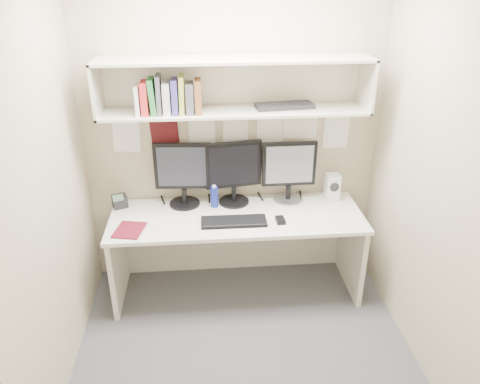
{
  "coord_description": "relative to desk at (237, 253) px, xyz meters",
  "views": [
    {
      "loc": [
        -0.25,
        -2.6,
        2.52
      ],
      "look_at": [
        0.0,
        0.35,
        1.07
      ],
      "focal_mm": 35.0,
      "sensor_mm": 36.0,
      "label": 1
    }
  ],
  "objects": [
    {
      "name": "wall_back",
      "position": [
        0.0,
        0.35,
        0.93
      ],
      "size": [
        2.4,
        0.02,
        2.6
      ],
      "primitive_type": "cube",
      "color": "tan",
      "rests_on": "ground"
    },
    {
      "name": "pinned_papers",
      "position": [
        0.0,
        0.34,
        0.88
      ],
      "size": [
        1.92,
        0.01,
        0.48
      ],
      "primitive_type": null,
      "color": "white",
      "rests_on": "wall_back"
    },
    {
      "name": "desk_phone",
      "position": [
        -0.94,
        0.21,
        0.42
      ],
      "size": [
        0.14,
        0.13,
        0.14
      ],
      "rotation": [
        0.0,
        0.0,
        0.37
      ],
      "color": "black",
      "rests_on": "desk"
    },
    {
      "name": "speaker",
      "position": [
        0.82,
        0.21,
        0.48
      ],
      "size": [
        0.11,
        0.12,
        0.22
      ],
      "rotation": [
        0.0,
        0.0,
        -0.01
      ],
      "color": "silver",
      "rests_on": "desk"
    },
    {
      "name": "hutch_tray",
      "position": [
        0.38,
        0.17,
        1.19
      ],
      "size": [
        0.45,
        0.21,
        0.03
      ],
      "primitive_type": "cube",
      "rotation": [
        0.0,
        0.0,
        0.11
      ],
      "color": "black",
      "rests_on": "overhead_hutch"
    },
    {
      "name": "wall_front",
      "position": [
        0.0,
        -1.65,
        0.93
      ],
      "size": [
        2.4,
        0.02,
        2.6
      ],
      "primitive_type": "cube",
      "color": "tan",
      "rests_on": "ground"
    },
    {
      "name": "book_stack",
      "position": [
        -0.48,
        0.1,
        1.29
      ],
      "size": [
        0.47,
        0.17,
        0.28
      ],
      "color": "silver",
      "rests_on": "overhead_hutch"
    },
    {
      "name": "wall_left",
      "position": [
        -1.2,
        -0.65,
        0.93
      ],
      "size": [
        0.02,
        2.0,
        2.6
      ],
      "primitive_type": "cube",
      "color": "tan",
      "rests_on": "ground"
    },
    {
      "name": "maroon_notebook",
      "position": [
        -0.82,
        -0.18,
        0.37
      ],
      "size": [
        0.25,
        0.28,
        0.01
      ],
      "primitive_type": "cube",
      "rotation": [
        0.0,
        0.0,
        -0.22
      ],
      "color": "#5B0F1B",
      "rests_on": "desk"
    },
    {
      "name": "floor",
      "position": [
        0.0,
        -0.65,
        -0.37
      ],
      "size": [
        2.4,
        2.0,
        0.01
      ],
      "primitive_type": "cube",
      "color": "#46464B",
      "rests_on": "ground"
    },
    {
      "name": "monitor_left",
      "position": [
        -0.42,
        0.22,
        0.65
      ],
      "size": [
        0.46,
        0.25,
        0.53
      ],
      "rotation": [
        0.0,
        0.0,
        -0.07
      ],
      "color": "black",
      "rests_on": "desk"
    },
    {
      "name": "overhead_hutch",
      "position": [
        0.0,
        0.21,
        1.35
      ],
      "size": [
        2.0,
        0.38,
        0.4
      ],
      "color": "beige",
      "rests_on": "wall_back"
    },
    {
      "name": "monitor_center",
      "position": [
        -0.01,
        0.22,
        0.65
      ],
      "size": [
        0.46,
        0.25,
        0.53
      ],
      "rotation": [
        0.0,
        0.0,
        0.15
      ],
      "color": "black",
      "rests_on": "desk"
    },
    {
      "name": "mouse",
      "position": [
        0.33,
        -0.15,
        0.38
      ],
      "size": [
        0.07,
        0.11,
        0.03
      ],
      "primitive_type": "cube",
      "rotation": [
        0.0,
        0.0,
        0.06
      ],
      "color": "black",
      "rests_on": "desk"
    },
    {
      "name": "wall_right",
      "position": [
        1.2,
        -0.65,
        0.93
      ],
      "size": [
        0.02,
        2.0,
        2.6
      ],
      "primitive_type": "cube",
      "color": "tan",
      "rests_on": "ground"
    },
    {
      "name": "blue_bottle",
      "position": [
        -0.17,
        0.15,
        0.45
      ],
      "size": [
        0.06,
        0.06,
        0.19
      ],
      "color": "navy",
      "rests_on": "desk"
    },
    {
      "name": "keyboard",
      "position": [
        -0.03,
        -0.13,
        0.38
      ],
      "size": [
        0.5,
        0.18,
        0.02
      ],
      "primitive_type": "cube",
      "rotation": [
        0.0,
        0.0,
        -0.0
      ],
      "color": "black",
      "rests_on": "desk"
    },
    {
      "name": "desk",
      "position": [
        0.0,
        0.0,
        0.0
      ],
      "size": [
        2.0,
        0.7,
        0.73
      ],
      "color": "silver",
      "rests_on": "floor"
    },
    {
      "name": "monitor_right",
      "position": [
        0.45,
        0.22,
        0.64
      ],
      "size": [
        0.44,
        0.24,
        0.51
      ],
      "rotation": [
        0.0,
        0.0,
        0.01
      ],
      "color": "#A5A5AA",
      "rests_on": "desk"
    }
  ]
}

